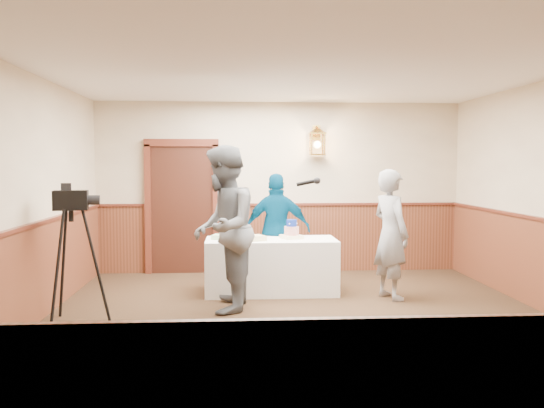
# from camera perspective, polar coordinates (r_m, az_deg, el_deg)

# --- Properties ---
(ground) EXTENTS (7.00, 7.00, 0.00)m
(ground) POSITION_cam_1_polar(r_m,az_deg,el_deg) (6.29, 3.30, -12.52)
(ground) COLOR #322013
(ground) RESTS_ON ground
(room_shell) EXTENTS (6.02, 7.02, 2.81)m
(room_shell) POSITION_cam_1_polar(r_m,az_deg,el_deg) (6.49, 2.39, 1.63)
(room_shell) COLOR #BBA88C
(room_shell) RESTS_ON ground
(display_table) EXTENTS (1.80, 0.80, 0.75)m
(display_table) POSITION_cam_1_polar(r_m,az_deg,el_deg) (8.03, -0.09, -6.14)
(display_table) COLOR white
(display_table) RESTS_ON ground
(tiered_cake) EXTENTS (0.33, 0.33, 0.26)m
(tiered_cake) POSITION_cam_1_polar(r_m,az_deg,el_deg) (8.01, 1.95, -2.71)
(tiered_cake) COLOR #FDF0C0
(tiered_cake) RESTS_ON display_table
(sheet_cake_yellow) EXTENTS (0.40, 0.36, 0.07)m
(sheet_cake_yellow) POSITION_cam_1_polar(r_m,az_deg,el_deg) (7.81, -2.02, -3.39)
(sheet_cake_yellow) COLOR #D7BB80
(sheet_cake_yellow) RESTS_ON display_table
(sheet_cake_green) EXTENTS (0.31, 0.28, 0.06)m
(sheet_cake_green) POSITION_cam_1_polar(r_m,az_deg,el_deg) (7.99, -4.95, -3.27)
(sheet_cake_green) COLOR #87BF86
(sheet_cake_green) RESTS_ON display_table
(interviewer) EXTENTS (1.57, 1.04, 2.01)m
(interviewer) POSITION_cam_1_polar(r_m,az_deg,el_deg) (6.98, -4.85, -2.44)
(interviewer) COLOR #595D62
(interviewer) RESTS_ON ground
(baker) EXTENTS (0.61, 0.73, 1.72)m
(baker) POSITION_cam_1_polar(r_m,az_deg,el_deg) (7.77, 11.68, -2.96)
(baker) COLOR gray
(baker) RESTS_ON ground
(assistant_p) EXTENTS (1.00, 0.49, 1.65)m
(assistant_p) POSITION_cam_1_polar(r_m,az_deg,el_deg) (8.46, 0.53, -2.55)
(assistant_p) COLOR #003555
(assistant_p) RESTS_ON ground
(tv_camera_rig) EXTENTS (0.59, 0.55, 1.50)m
(tv_camera_rig) POSITION_cam_1_polar(r_m,az_deg,el_deg) (6.82, -19.17, -5.65)
(tv_camera_rig) COLOR black
(tv_camera_rig) RESTS_ON ground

